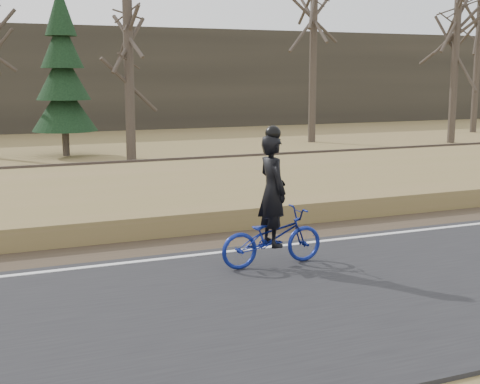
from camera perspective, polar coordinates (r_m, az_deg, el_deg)
name	(u,v)px	position (r m, az deg, el deg)	size (l,w,h in m)	color
ground	(365,242)	(13.44, 10.58, -4.25)	(120.00, 120.00, 0.00)	olive
road	(451,276)	(11.51, 17.52, -6.81)	(120.00, 6.00, 0.06)	black
edge_line	(359,237)	(13.58, 10.13, -3.79)	(120.00, 0.12, 0.01)	silver
shoulder	(333,229)	(14.41, 7.95, -3.11)	(120.00, 1.60, 0.04)	#473A2B
embankment	(272,196)	(16.96, 2.75, -0.36)	(120.00, 5.00, 0.44)	olive
ballast	(218,175)	(20.40, -1.91, 1.43)	(120.00, 3.00, 0.45)	slate
railroad	(218,166)	(20.35, -1.91, 2.27)	(120.00, 2.40, 0.29)	black
treeline_backdrop	(84,79)	(41.45, -13.16, 9.39)	(120.00, 4.00, 6.00)	#383328
cyclist	(272,221)	(11.29, 2.77, -2.49)	(1.86, 0.69, 2.38)	navy
bare_tree_near_left	(129,81)	(25.27, -9.43, 9.32)	(0.36, 0.36, 6.04)	#453C33
bare_tree_center	(313,52)	(32.81, 6.27, 11.76)	(0.36, 0.36, 8.59)	#453C33
bare_tree_right	(455,64)	(33.83, 17.87, 10.40)	(0.36, 0.36, 7.54)	#453C33
bare_tree_far_right	(478,55)	(40.50, 19.61, 10.93)	(0.36, 0.36, 8.63)	#453C33
conifer	(63,76)	(27.84, -14.88, 9.52)	(2.60, 2.60, 6.74)	#453C33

